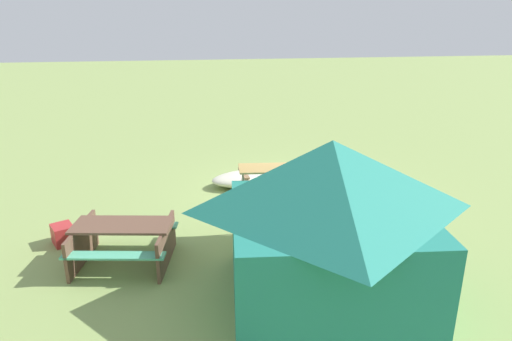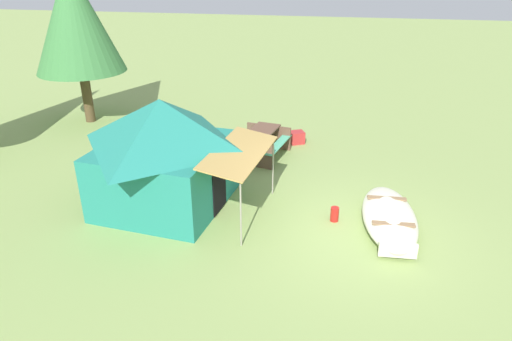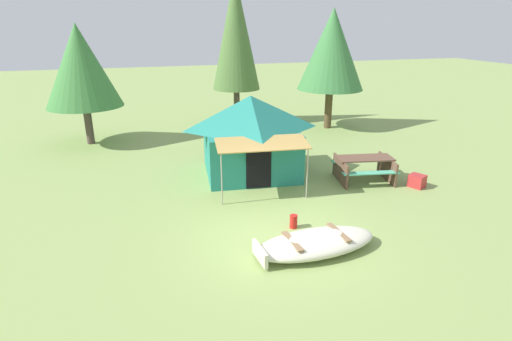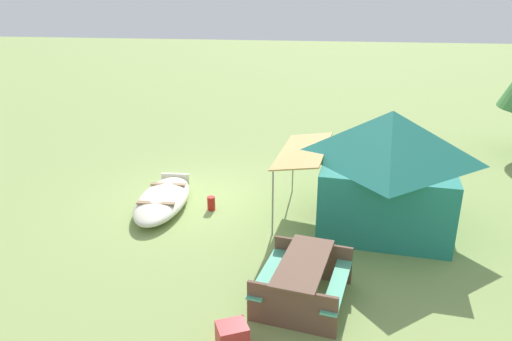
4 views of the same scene
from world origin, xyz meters
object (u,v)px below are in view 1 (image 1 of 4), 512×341
(beached_rowboat, at_px, (265,177))
(fuel_can, at_px, (276,195))
(canvas_cabin_tent, at_px, (328,220))
(picnic_table, at_px, (123,239))
(cooler_box, at_px, (63,234))

(beached_rowboat, xyz_separation_m, fuel_can, (-0.03, 1.19, -0.05))
(canvas_cabin_tent, distance_m, fuel_can, 4.16)
(picnic_table, xyz_separation_m, cooler_box, (1.28, -0.96, -0.29))
(beached_rowboat, xyz_separation_m, picnic_table, (3.28, 3.55, 0.27))
(fuel_can, bearing_deg, canvas_cabin_tent, 89.01)
(beached_rowboat, bearing_deg, fuel_can, 91.53)
(picnic_table, xyz_separation_m, fuel_can, (-3.31, -2.36, -0.31))
(beached_rowboat, distance_m, fuel_can, 1.19)
(fuel_can, bearing_deg, cooler_box, 16.88)
(beached_rowboat, distance_m, picnic_table, 4.84)
(picnic_table, height_order, fuel_can, picnic_table)
(cooler_box, distance_m, fuel_can, 4.79)
(fuel_can, bearing_deg, beached_rowboat, -88.47)
(canvas_cabin_tent, height_order, fuel_can, canvas_cabin_tent)
(canvas_cabin_tent, relative_size, picnic_table, 2.10)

